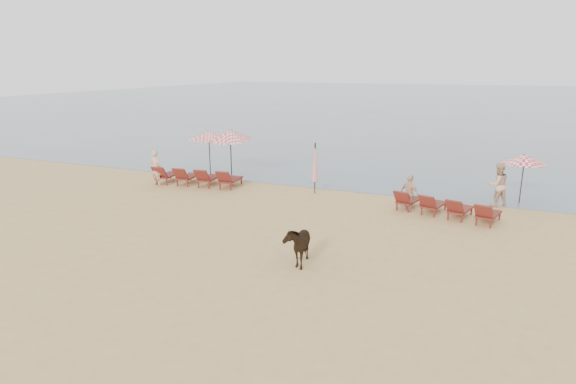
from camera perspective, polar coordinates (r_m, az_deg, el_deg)
name	(u,v)px	position (r m, az deg, el deg)	size (l,w,h in m)	color
ground	(223,268)	(14.47, -7.72, -8.90)	(120.00, 120.00, 0.00)	tan
sea	(450,99)	(91.82, 18.60, 10.40)	(160.00, 140.00, 0.06)	#51606B
lounger_cluster_left	(197,177)	(24.22, -10.78, 1.81)	(4.29, 2.13, 0.66)	maroon
lounger_cluster_right	(445,206)	(19.88, 18.12, -1.61)	(4.12, 2.56, 0.61)	maroon
umbrella_open_left_a	(209,135)	(26.02, -9.37, 6.67)	(2.15, 2.15, 2.45)	black
umbrella_open_left_b	(230,135)	(24.93, -6.85, 6.75)	(2.12, 2.17, 2.71)	black
umbrella_open_right	(525,159)	(22.65, 26.24, 3.54)	(1.78, 1.78, 2.18)	black
umbrella_closed_left	(315,162)	(22.14, 3.25, 3.52)	(0.29, 0.29, 2.39)	black
umbrella_closed_right	(315,158)	(24.41, 3.18, 4.02)	(0.24, 0.24, 2.01)	black
cow	(298,243)	(14.45, 1.15, -6.12)	(0.67, 1.48, 1.25)	black
beachgoer_left	(156,168)	(24.71, -15.37, 2.80)	(0.64, 0.42, 1.76)	#DDA68A
beachgoer_right_a	(498,185)	(22.00, 23.59, 0.79)	(0.91, 0.71, 1.86)	tan
beachgoer_right_b	(410,193)	(20.09, 14.21, -0.16)	(0.89, 0.37, 1.52)	#DCA78A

